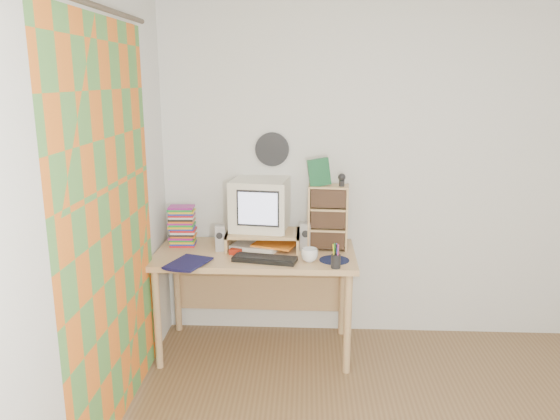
# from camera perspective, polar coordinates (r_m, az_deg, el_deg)

# --- Properties ---
(back_wall) EXTENTS (3.50, 0.00, 3.50)m
(back_wall) POSITION_cam_1_polar(r_m,az_deg,el_deg) (4.13, 12.21, 3.69)
(back_wall) COLOR silver
(back_wall) RESTS_ON floor
(left_wall) EXTENTS (0.00, 3.50, 3.50)m
(left_wall) POSITION_cam_1_polar(r_m,az_deg,el_deg) (2.60, -21.74, -2.78)
(left_wall) COLOR silver
(left_wall) RESTS_ON floor
(curtain) EXTENTS (0.00, 2.20, 2.20)m
(curtain) POSITION_cam_1_polar(r_m,az_deg,el_deg) (3.04, -17.21, -2.09)
(curtain) COLOR orange
(curtain) RESTS_ON left_wall
(wall_disc) EXTENTS (0.25, 0.02, 0.25)m
(wall_disc) POSITION_cam_1_polar(r_m,az_deg,el_deg) (4.04, -0.83, 6.36)
(wall_disc) COLOR black
(wall_disc) RESTS_ON back_wall
(desk) EXTENTS (1.40, 0.70, 0.75)m
(desk) POSITION_cam_1_polar(r_m,az_deg,el_deg) (3.95, -2.51, -5.97)
(desk) COLOR tan
(desk) RESTS_ON floor
(monitor_riser) EXTENTS (0.52, 0.30, 0.12)m
(monitor_riser) POSITION_cam_1_polar(r_m,az_deg,el_deg) (3.91, -1.77, -2.65)
(monitor_riser) COLOR tan
(monitor_riser) RESTS_ON desk
(crt_monitor) EXTENTS (0.43, 0.43, 0.36)m
(crt_monitor) POSITION_cam_1_polar(r_m,az_deg,el_deg) (3.91, -2.14, 0.49)
(crt_monitor) COLOR silver
(crt_monitor) RESTS_ON monitor_riser
(speaker_left) EXTENTS (0.08, 0.08, 0.18)m
(speaker_left) POSITION_cam_1_polar(r_m,az_deg,el_deg) (3.88, -6.25, -2.92)
(speaker_left) COLOR #A5A5AA
(speaker_left) RESTS_ON desk
(speaker_right) EXTENTS (0.08, 0.08, 0.20)m
(speaker_right) POSITION_cam_1_polar(r_m,az_deg,el_deg) (3.88, 2.67, -2.76)
(speaker_right) COLOR #A5A5AA
(speaker_right) RESTS_ON desk
(keyboard) EXTENTS (0.44, 0.22, 0.03)m
(keyboard) POSITION_cam_1_polar(r_m,az_deg,el_deg) (3.66, -1.60, -5.15)
(keyboard) COLOR black
(keyboard) RESTS_ON desk
(dvd_stack) EXTENTS (0.18, 0.13, 0.25)m
(dvd_stack) POSITION_cam_1_polar(r_m,az_deg,el_deg) (4.02, -10.16, -1.95)
(dvd_stack) COLOR brown
(dvd_stack) RESTS_ON desk
(cd_rack) EXTENTS (0.29, 0.17, 0.46)m
(cd_rack) POSITION_cam_1_polar(r_m,az_deg,el_deg) (3.86, 5.05, -0.80)
(cd_rack) COLOR tan
(cd_rack) RESTS_ON desk
(mug) EXTENTS (0.13, 0.13, 0.09)m
(mug) POSITION_cam_1_polar(r_m,az_deg,el_deg) (3.65, 3.10, -4.72)
(mug) COLOR white
(mug) RESTS_ON desk
(diary) EXTENTS (0.31, 0.27, 0.05)m
(diary) POSITION_cam_1_polar(r_m,az_deg,el_deg) (3.68, -11.01, -5.09)
(diary) COLOR #11113E
(diary) RESTS_ON desk
(mousepad) EXTENTS (0.24, 0.24, 0.00)m
(mousepad) POSITION_cam_1_polar(r_m,az_deg,el_deg) (3.69, 5.69, -5.22)
(mousepad) COLOR black
(mousepad) RESTS_ON desk
(pen_cup) EXTENTS (0.07, 0.07, 0.13)m
(pen_cup) POSITION_cam_1_polar(r_m,az_deg,el_deg) (3.53, 5.86, -5.08)
(pen_cup) COLOR black
(pen_cup) RESTS_ON desk
(papers) EXTENTS (0.40, 0.34, 0.04)m
(papers) POSITION_cam_1_polar(r_m,az_deg,el_deg) (3.94, -1.66, -3.64)
(papers) COLOR white
(papers) RESTS_ON desk
(red_box) EXTENTS (0.09, 0.07, 0.04)m
(red_box) POSITION_cam_1_polar(r_m,az_deg,el_deg) (3.80, -4.68, -4.38)
(red_box) COLOR #AB2312
(red_box) RESTS_ON desk
(game_box) EXTENTS (0.15, 0.06, 0.19)m
(game_box) POSITION_cam_1_polar(r_m,az_deg,el_deg) (3.77, 4.10, 3.95)
(game_box) COLOR #18552F
(game_box) RESTS_ON cd_rack
(webcam) EXTENTS (0.05, 0.05, 0.09)m
(webcam) POSITION_cam_1_polar(r_m,az_deg,el_deg) (3.78, 6.47, 3.15)
(webcam) COLOR black
(webcam) RESTS_ON cd_rack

